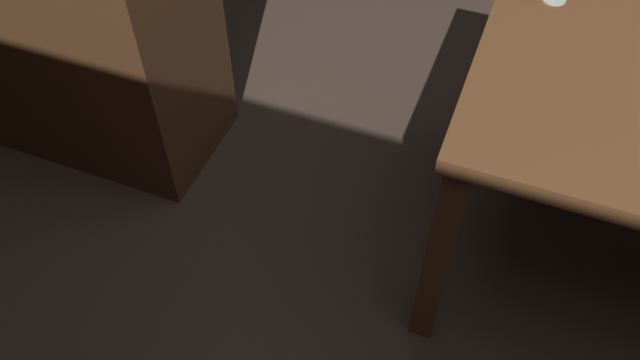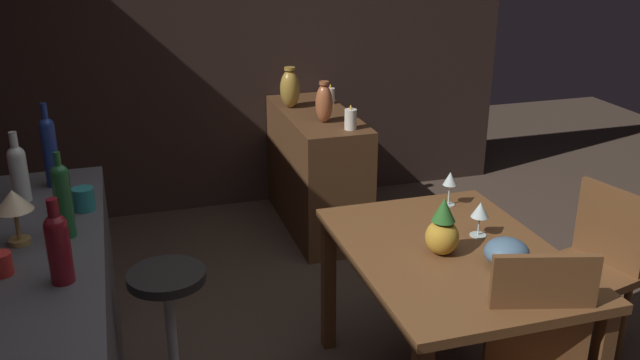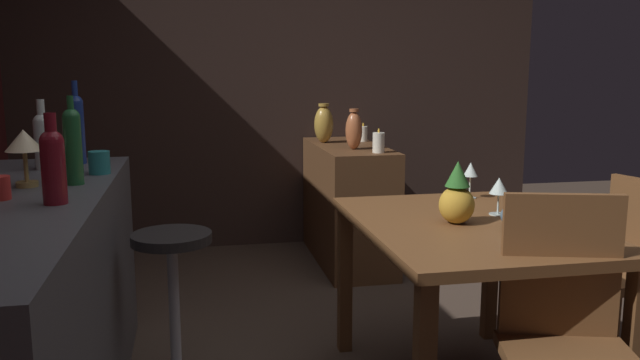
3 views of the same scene
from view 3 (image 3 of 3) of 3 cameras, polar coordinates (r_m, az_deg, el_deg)
name	(u,v)px [view 3 (image 3 of 3)]	position (r m, az deg, el deg)	size (l,w,h in m)	color
wall_side_right	(255,74)	(4.87, -5.76, 9.38)	(0.10, 4.40, 2.60)	#33231E
dining_table	(467,245)	(2.63, 12.96, -5.68)	(1.15, 0.84, 0.74)	brown
kitchen_counter	(19,326)	(2.52, -25.13, -11.69)	(2.10, 0.60, 0.90)	#4C4C51
sideboard_cabinet	(348,204)	(4.47, 2.51, -2.12)	(1.10, 0.44, 0.82)	#56351E
chair_near_window	(567,336)	(2.21, 21.08, -12.80)	(0.49, 0.49, 0.94)	brown
chair_by_doorway	(624,264)	(3.17, 25.38, -6.79)	(0.48, 0.48, 0.85)	brown
bar_stool	(174,310)	(2.73, -12.80, -11.20)	(0.34, 0.34, 0.69)	#262323
wine_glass_left	(471,171)	(3.06, 13.22, 0.78)	(0.07, 0.07, 0.17)	silver
wine_glass_right	(499,187)	(2.74, 15.60, -0.62)	(0.08, 0.08, 0.16)	silver
pineapple_centerpiece	(457,197)	(2.55, 12.06, -1.50)	(0.14, 0.14, 0.25)	gold
fruit_bowl	(525,217)	(2.50, 17.77, -3.12)	(0.18, 0.18, 0.11)	slate
wine_bottle_clear	(43,138)	(3.06, -23.40, 3.44)	(0.07, 0.07, 0.31)	silver
wine_bottle_green	(73,143)	(2.61, -21.10, 3.07)	(0.07, 0.07, 0.34)	#1E592D
wine_bottle_ruby	(53,162)	(2.25, -22.62, 1.46)	(0.08, 0.08, 0.30)	maroon
wine_bottle_cobalt	(77,126)	(3.18, -20.77, 4.49)	(0.07, 0.07, 0.38)	navy
cup_teal	(99,162)	(2.85, -19.01, 1.48)	(0.12, 0.09, 0.10)	teal
counter_lamp	(24,144)	(2.62, -24.79, 2.90)	(0.14, 0.14, 0.21)	#A58447
pillar_candle_tall	(363,134)	(4.63, 3.85, 4.11)	(0.06, 0.06, 0.13)	white
pillar_candle_short	(379,143)	(4.01, 5.22, 3.32)	(0.07, 0.07, 0.15)	white
vase_brass	(324,124)	(4.53, 0.34, 4.98)	(0.13, 0.13, 0.28)	#B78C38
vase_copper	(354,130)	(4.16, 3.02, 4.44)	(0.11, 0.11, 0.26)	#B26038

